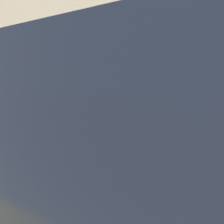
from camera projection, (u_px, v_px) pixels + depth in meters
name	position (u px, v px, depth m)	size (l,w,h in m)	color
sidewalk	(145.00, 163.00, 4.19)	(24.00, 2.80, 0.14)	#ADAAA3
building_facade	(189.00, 23.00, 6.16)	(24.00, 0.30, 6.62)	tan
parking_meter	(112.00, 112.00, 3.00)	(0.23, 0.13, 1.40)	#2D2D30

